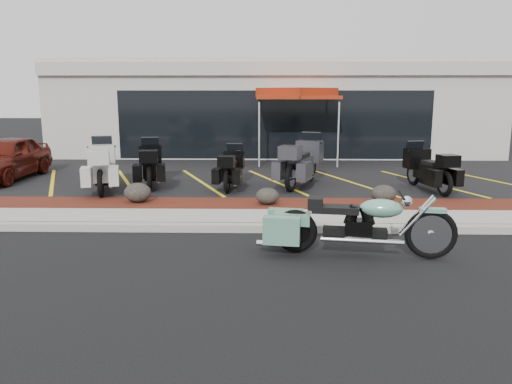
{
  "coord_description": "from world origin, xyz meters",
  "views": [
    {
      "loc": [
        -0.29,
        -8.71,
        2.73
      ],
      "look_at": [
        -0.5,
        1.2,
        0.74
      ],
      "focal_mm": 35.0,
      "sensor_mm": 36.0,
      "label": 1
    }
  ],
  "objects_px": {
    "hero_cruiser": "(431,227)",
    "traffic_cone": "(279,161)",
    "parked_car": "(5,158)",
    "popup_canopy": "(297,95)",
    "touring_white": "(103,161)"
  },
  "relations": [
    {
      "from": "traffic_cone",
      "to": "popup_canopy",
      "type": "relative_size",
      "value": 0.13
    },
    {
      "from": "hero_cruiser",
      "to": "popup_canopy",
      "type": "distance_m",
      "value": 11.1
    },
    {
      "from": "parked_car",
      "to": "popup_canopy",
      "type": "distance_m",
      "value": 10.02
    },
    {
      "from": "hero_cruiser",
      "to": "touring_white",
      "type": "xyz_separation_m",
      "value": [
        -7.31,
        5.79,
        0.29
      ]
    },
    {
      "from": "touring_white",
      "to": "traffic_cone",
      "type": "relative_size",
      "value": 5.04
    },
    {
      "from": "traffic_cone",
      "to": "parked_car",
      "type": "bearing_deg",
      "value": -163.29
    },
    {
      "from": "hero_cruiser",
      "to": "parked_car",
      "type": "bearing_deg",
      "value": 156.04
    },
    {
      "from": "touring_white",
      "to": "parked_car",
      "type": "bearing_deg",
      "value": 59.04
    },
    {
      "from": "parked_car",
      "to": "popup_canopy",
      "type": "bearing_deg",
      "value": 24.6
    },
    {
      "from": "traffic_cone",
      "to": "popup_canopy",
      "type": "bearing_deg",
      "value": 67.2
    },
    {
      "from": "hero_cruiser",
      "to": "touring_white",
      "type": "relative_size",
      "value": 1.33
    },
    {
      "from": "touring_white",
      "to": "parked_car",
      "type": "height_order",
      "value": "touring_white"
    },
    {
      "from": "hero_cruiser",
      "to": "traffic_cone",
      "type": "height_order",
      "value": "hero_cruiser"
    },
    {
      "from": "touring_white",
      "to": "popup_canopy",
      "type": "height_order",
      "value": "popup_canopy"
    },
    {
      "from": "hero_cruiser",
      "to": "popup_canopy",
      "type": "relative_size",
      "value": 0.89
    }
  ]
}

